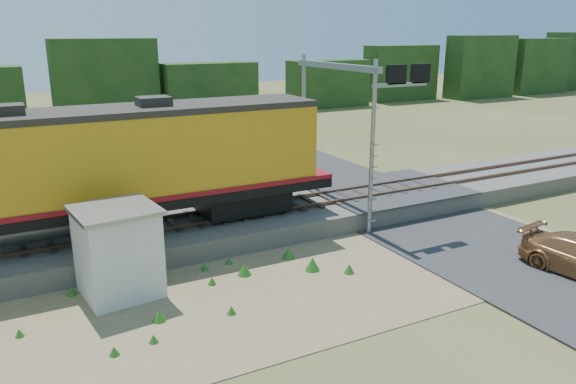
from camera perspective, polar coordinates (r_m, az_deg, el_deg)
ground at (r=19.21m, az=4.30°, el=-9.11°), size 140.00×140.00×0.00m
ballast at (r=23.96m, az=-3.31°, el=-2.82°), size 70.00×5.00×0.80m
rails at (r=23.81m, az=-3.33°, el=-1.73°), size 70.00×1.54×0.16m
dirt_shoulder at (r=18.71m, az=-1.80°, el=-9.73°), size 26.00×8.00×0.03m
road at (r=23.87m, az=17.77°, el=-4.47°), size 7.00×66.00×0.86m
tree_line_north at (r=53.71m, az=-18.00°, el=9.93°), size 130.00×3.00×6.50m
weed_clumps at (r=17.85m, az=-5.63°, el=-11.22°), size 15.00×6.20×0.56m
locomotive at (r=21.28m, az=-21.58°, el=2.21°), size 19.71×3.01×5.09m
shed at (r=18.56m, az=-16.90°, el=-5.76°), size 2.71×2.71×2.92m
signal_gantry at (r=24.34m, az=6.42°, el=9.32°), size 2.82×6.20×7.10m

